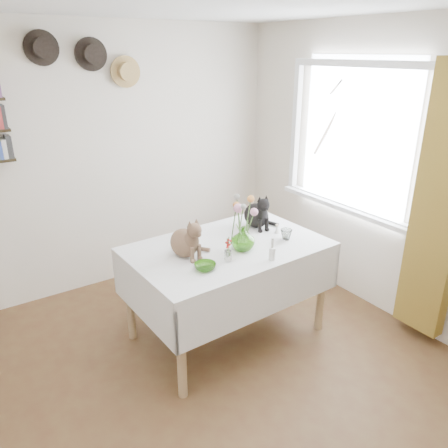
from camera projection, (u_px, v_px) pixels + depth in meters
room at (217, 249)px, 2.32m from camera, size 4.08×4.58×2.58m
window at (352, 151)px, 3.90m from camera, size 0.12×1.52×1.32m
curtain at (439, 206)px, 3.25m from camera, size 0.12×0.38×2.10m
dining_table at (227, 268)px, 3.48m from camera, size 1.55×1.02×0.81m
tabby_cat at (184, 236)px, 3.19m from camera, size 0.26×0.31×0.32m
black_cat at (256, 209)px, 3.73m from camera, size 0.25×0.29×0.31m
flower_vase at (243, 239)px, 3.30m from camera, size 0.20×0.20×0.19m
green_bowl at (205, 267)px, 3.03m from camera, size 0.20×0.20×0.05m
drinking_glass at (286, 234)px, 3.51m from camera, size 0.12×0.12×0.09m
candlestick at (272, 253)px, 3.16m from camera, size 0.05×0.05×0.17m
berry_jar at (228, 250)px, 3.12m from camera, size 0.05×0.05×0.21m
porcelain_figurine at (277, 229)px, 3.64m from camera, size 0.04×0.04×0.08m
flower_bouquet at (242, 207)px, 3.22m from camera, size 0.17×0.12×0.39m
wall_hats at (88, 58)px, 3.73m from camera, size 0.98×0.09×0.48m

